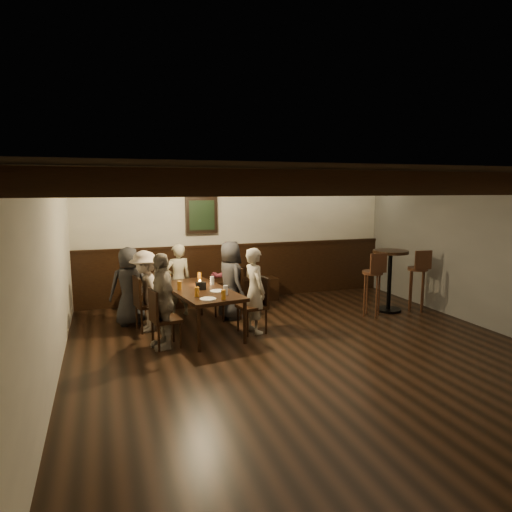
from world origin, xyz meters
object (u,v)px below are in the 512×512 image
object	(u,v)px
person_right_far	(255,290)
chair_left_far	(165,329)
person_bench_left	(129,286)
high_top_table	(390,271)
chair_left_near	(148,314)
bar_stool_right	(417,288)
person_bench_right	(227,277)
person_right_near	(230,280)
person_bench_centre	(178,280)
person_left_near	(145,291)
dining_table	(200,293)
chair_right_near	(229,303)
person_left_far	(162,301)
bar_stool_left	(372,293)
chair_right_far	(253,316)

from	to	relation	value
person_right_far	chair_left_far	bearing A→B (deg)	90.00
person_bench_left	person_right_far	distance (m)	2.13
person_right_far	high_top_table	size ratio (longest dim) A/B	1.19
chair_left_near	bar_stool_right	size ratio (longest dim) A/B	0.77
person_bench_right	person_right_near	world-z (taller)	person_right_near
person_bench_centre	bar_stool_right	distance (m)	4.42
chair_left_far	person_bench_centre	xyz separation A→B (m)	(0.45, 1.60, 0.39)
person_bench_left	high_top_table	size ratio (longest dim) A/B	1.15
person_left_near	high_top_table	xyz separation A→B (m)	(4.41, -0.23, 0.10)
dining_table	chair_right_near	world-z (taller)	chair_right_near
person_right_near	bar_stool_right	bearing A→B (deg)	-110.30
chair_left_near	person_left_far	distance (m)	0.99
person_bench_right	person_left_near	world-z (taller)	person_bench_right
bar_stool_left	chair_left_far	bearing A→B (deg)	-172.82
person_right_near	bar_stool_left	world-z (taller)	person_right_near
chair_right_far	high_top_table	size ratio (longest dim) A/B	0.78
person_left_far	person_bench_centre	bearing A→B (deg)	153.43
chair_left_near	person_left_far	world-z (taller)	person_left_far
person_bench_right	high_top_table	size ratio (longest dim) A/B	1.14
person_bench_right	bar_stool_right	size ratio (longest dim) A/B	1.13
person_left_near	person_left_far	bearing A→B (deg)	-0.00
person_bench_centre	person_right_near	bearing A→B (deg)	141.34
person_left_near	bar_stool_right	size ratio (longest dim) A/B	1.12
person_right_far	high_top_table	world-z (taller)	person_right_far
person_bench_left	person_right_near	world-z (taller)	person_right_near
chair_left_near	person_left_near	world-z (taller)	person_left_near
person_bench_centre	person_left_near	distance (m)	0.96
person_bench_right	bar_stool_right	bearing A→B (deg)	151.99
chair_left_near	dining_table	bearing A→B (deg)	57.95
chair_left_far	bar_stool_left	size ratio (longest dim) A/B	0.74
chair_left_near	person_bench_left	xyz separation A→B (m)	(-0.25, 0.41, 0.39)
chair_left_near	chair_left_far	bearing A→B (deg)	0.04
chair_left_far	person_left_far	bearing A→B (deg)	-90.00
chair_right_near	person_left_far	bearing A→B (deg)	121.49
chair_right_far	person_left_far	size ratio (longest dim) A/B	0.65
person_left_far	bar_stool_left	xyz separation A→B (m)	(3.76, 0.45, -0.26)
chair_right_near	high_top_table	bearing A→B (deg)	-108.91
chair_right_far	person_bench_right	size ratio (longest dim) A/B	0.68
person_left_near	chair_right_near	bearing A→B (deg)	90.00
dining_table	person_bench_centre	bearing A→B (deg)	90.00
dining_table	chair_left_far	size ratio (longest dim) A/B	2.28
chair_left_far	bar_stool_left	bearing A→B (deg)	87.08
chair_right_far	chair_left_near	bearing A→B (deg)	57.95
person_left_near	dining_table	bearing A→B (deg)	59.04
high_top_table	dining_table	bearing A→B (deg)	-178.63
bar_stool_right	high_top_table	bearing A→B (deg)	170.65
chair_right_near	chair_left_near	bearing A→B (deg)	90.00
chair_right_far	person_right_near	xyz separation A→B (m)	(-0.12, 0.89, 0.41)
dining_table	bar_stool_left	xyz separation A→B (m)	(3.09, -0.12, -0.20)
chair_left_near	person_bench_left	size ratio (longest dim) A/B	0.67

